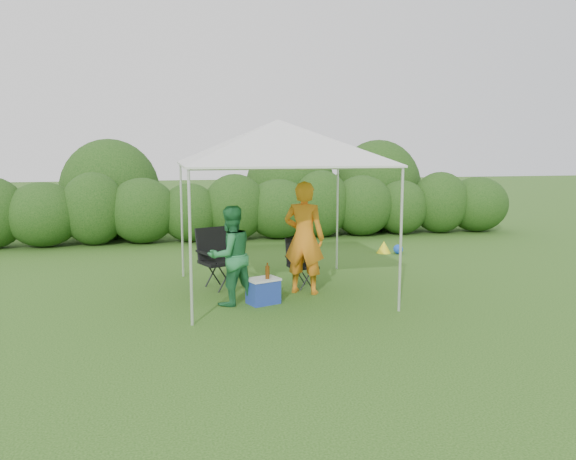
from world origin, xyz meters
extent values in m
plane|color=#3C6921|center=(0.00, 0.00, 0.00)|extent=(70.00, 70.00, 0.00)
ellipsoid|color=#284E18|center=(-4.66, 6.00, 0.79)|extent=(1.80, 1.53, 1.57)
cylinder|color=#382616|center=(-4.66, 6.00, 0.15)|extent=(0.12, 0.12, 0.30)
ellipsoid|color=#284E18|center=(-3.49, 6.00, 0.90)|extent=(1.58, 1.34, 1.80)
cylinder|color=#382616|center=(-3.49, 6.00, 0.15)|extent=(0.12, 0.12, 0.30)
ellipsoid|color=#284E18|center=(-2.33, 6.00, 0.82)|extent=(1.72, 1.47, 1.65)
cylinder|color=#382616|center=(-2.33, 6.00, 0.15)|extent=(0.12, 0.12, 0.30)
ellipsoid|color=#284E18|center=(-1.16, 6.00, 0.75)|extent=(1.50, 1.28, 1.50)
cylinder|color=#382616|center=(-1.16, 6.00, 0.15)|extent=(0.12, 0.12, 0.30)
ellipsoid|color=#284E18|center=(0.00, 6.00, 0.86)|extent=(1.65, 1.40, 1.73)
cylinder|color=#382616|center=(0.00, 6.00, 0.15)|extent=(0.12, 0.12, 0.30)
ellipsoid|color=#284E18|center=(1.16, 6.00, 0.79)|extent=(1.80, 1.53, 1.57)
cylinder|color=#382616|center=(1.16, 6.00, 0.15)|extent=(0.12, 0.12, 0.30)
ellipsoid|color=#284E18|center=(2.33, 6.00, 0.90)|extent=(1.58, 1.34, 1.80)
cylinder|color=#382616|center=(2.33, 6.00, 0.15)|extent=(0.12, 0.12, 0.30)
ellipsoid|color=#284E18|center=(3.49, 6.00, 0.82)|extent=(1.72, 1.47, 1.65)
cylinder|color=#382616|center=(3.49, 6.00, 0.15)|extent=(0.12, 0.12, 0.30)
ellipsoid|color=#284E18|center=(4.66, 6.00, 0.75)|extent=(1.50, 1.28, 1.50)
cylinder|color=#382616|center=(4.66, 6.00, 0.15)|extent=(0.12, 0.12, 0.30)
ellipsoid|color=#284E18|center=(5.82, 6.00, 0.86)|extent=(1.65, 1.40, 1.73)
cylinder|color=#382616|center=(5.82, 6.00, 0.15)|extent=(0.12, 0.12, 0.30)
ellipsoid|color=#284E18|center=(6.98, 6.00, 0.79)|extent=(1.80, 1.53, 1.57)
cylinder|color=#382616|center=(6.98, 6.00, 0.15)|extent=(0.12, 0.12, 0.30)
cylinder|color=silver|center=(-1.50, -1.00, 1.05)|extent=(0.04, 0.04, 2.10)
cylinder|color=silver|center=(1.50, -1.00, 1.05)|extent=(0.04, 0.04, 2.10)
cylinder|color=silver|center=(-1.50, 2.00, 1.05)|extent=(0.04, 0.04, 2.10)
cylinder|color=silver|center=(1.50, 2.00, 1.05)|extent=(0.04, 0.04, 2.10)
cube|color=white|center=(0.00, 0.50, 2.12)|extent=(3.10, 3.10, 0.03)
pyramid|color=white|center=(0.00, 0.50, 2.48)|extent=(3.10, 3.10, 0.70)
cube|color=black|center=(0.47, 0.71, 0.37)|extent=(0.50, 0.47, 0.04)
cube|color=black|center=(0.45, 0.90, 0.61)|extent=(0.47, 0.17, 0.43)
cube|color=black|center=(0.24, 0.68, 0.52)|extent=(0.08, 0.39, 0.03)
cube|color=black|center=(0.71, 0.73, 0.52)|extent=(0.08, 0.39, 0.03)
cylinder|color=black|center=(0.30, 0.49, 0.18)|extent=(0.02, 0.02, 0.37)
cylinder|color=black|center=(0.69, 0.53, 0.18)|extent=(0.02, 0.02, 0.37)
cylinder|color=black|center=(0.26, 0.88, 0.18)|extent=(0.02, 0.02, 0.37)
cylinder|color=black|center=(0.64, 0.92, 0.18)|extent=(0.02, 0.02, 0.37)
cube|color=black|center=(-0.94, 0.93, 0.45)|extent=(0.72, 0.69, 0.05)
cube|color=black|center=(-1.02, 1.16, 0.76)|extent=(0.58, 0.35, 0.54)
cube|color=black|center=(-1.21, 0.83, 0.65)|extent=(0.23, 0.46, 0.03)
cube|color=black|center=(-0.66, 1.04, 0.65)|extent=(0.23, 0.46, 0.03)
cylinder|color=black|center=(-1.07, 0.62, 0.23)|extent=(0.03, 0.03, 0.45)
cylinder|color=black|center=(-0.63, 0.80, 0.23)|extent=(0.03, 0.03, 0.45)
cylinder|color=black|center=(-1.25, 1.07, 0.23)|extent=(0.03, 0.03, 0.45)
cylinder|color=black|center=(-0.80, 1.24, 0.23)|extent=(0.03, 0.03, 0.45)
imported|color=orange|center=(0.40, 0.33, 0.93)|extent=(0.81, 0.72, 1.85)
imported|color=#287A43|center=(-0.86, -0.08, 0.76)|extent=(0.91, 0.83, 1.52)
cube|color=#233DA2|center=(-0.37, -0.15, 0.18)|extent=(0.53, 0.46, 0.36)
cube|color=silver|center=(-0.37, -0.15, 0.38)|extent=(0.56, 0.48, 0.03)
cylinder|color=#592D0C|center=(-0.31, -0.19, 0.52)|extent=(0.07, 0.07, 0.25)
cone|color=#FFF11A|center=(3.07, 3.39, 0.14)|extent=(0.33, 0.33, 0.27)
sphere|color=blue|center=(3.34, 3.21, 0.11)|extent=(0.22, 0.22, 0.22)
camera|label=1|loc=(-1.85, -8.43, 2.36)|focal=35.00mm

